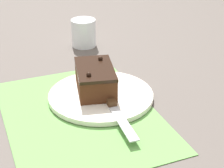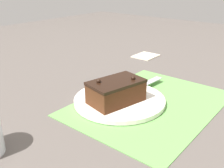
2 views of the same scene
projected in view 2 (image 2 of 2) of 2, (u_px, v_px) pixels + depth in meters
ground_plane at (150, 104)px, 0.75m from camera, size 3.00×3.00×0.00m
placemat_woven at (150, 103)px, 0.75m from camera, size 0.46×0.34×0.00m
cake_plate at (119, 100)px, 0.75m from camera, size 0.26×0.26×0.01m
chocolate_cake at (116, 91)px, 0.72m from camera, size 0.16×0.12×0.07m
serving_knife at (134, 88)px, 0.80m from camera, size 0.20×0.04×0.01m
folded_napkin at (146, 56)px, 1.19m from camera, size 0.11×0.09×0.01m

